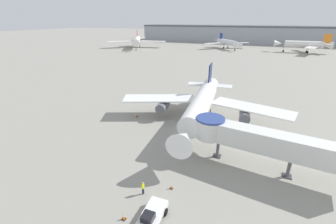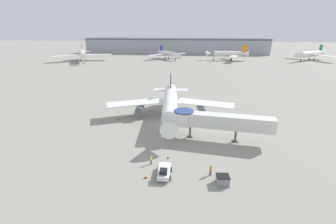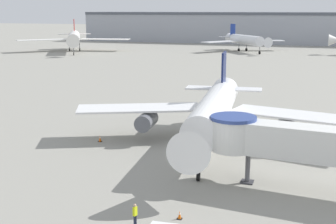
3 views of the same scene
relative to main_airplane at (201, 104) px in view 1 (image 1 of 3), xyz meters
name	(u,v)px [view 1 (image 1 of 3)]	position (x,y,z in m)	size (l,w,h in m)	color
ground_plane	(191,130)	(-0.82, -3.28, -4.14)	(800.00, 800.00, 0.00)	gray
main_airplane	(201,104)	(0.00, 0.00, 0.00)	(33.63, 29.88, 9.80)	white
jet_bridge	(258,140)	(10.50, -10.41, 0.16)	(20.11, 5.32, 5.98)	silver
pushback_tug_white	(152,215)	(1.73, -24.06, -3.37)	(2.37, 4.24, 1.69)	silver
traffic_cone_port_wing	(137,115)	(-13.12, -1.92, -3.79)	(0.45, 0.45, 0.74)	black
traffic_cone_apron_front	(124,217)	(-1.03, -24.99, -3.82)	(0.41, 0.41, 0.68)	black
traffic_cone_near_nose	(171,187)	(1.73, -18.91, -3.84)	(0.38, 0.38, 0.64)	black
ground_crew_marshaller	(143,187)	(-0.96, -21.04, -3.15)	(0.28, 0.37, 1.72)	#1E2338
background_jet_orange_tail	(305,44)	(30.08, 121.16, 0.74)	(31.11, 32.44, 11.14)	white
background_jet_red_tail	(137,41)	(-74.75, 102.69, 0.86)	(37.85, 35.38, 11.47)	white
background_jet_blue_tail	(228,42)	(-15.61, 122.73, 0.16)	(28.23, 26.56, 9.75)	silver
terminal_building	(239,34)	(-14.20, 171.72, 2.82)	(170.36, 26.31, 13.90)	#999EA8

